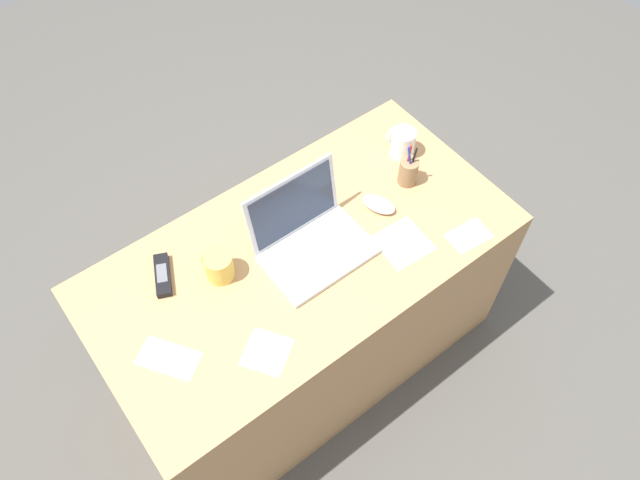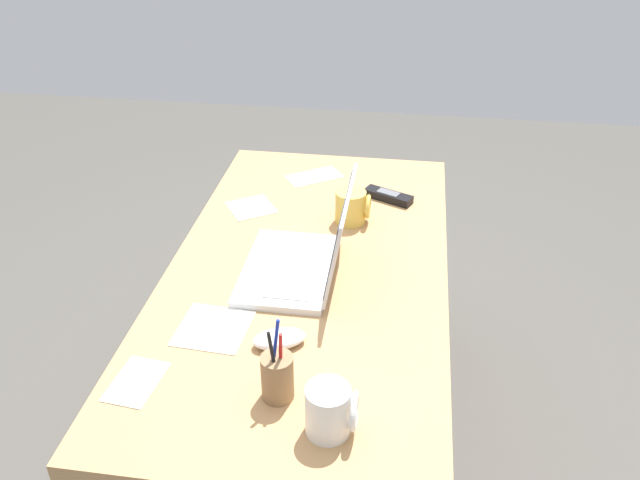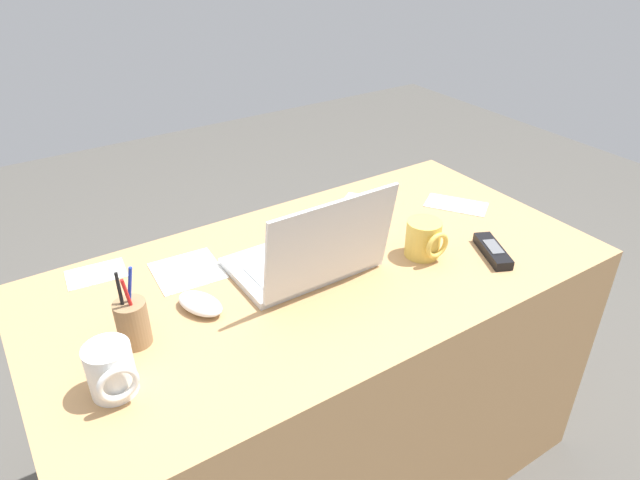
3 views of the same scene
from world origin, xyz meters
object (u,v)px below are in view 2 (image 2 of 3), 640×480
computer_mouse (279,339)px  coffee_mug_white (330,411)px  pen_holder (277,376)px  coffee_mug_tall (352,207)px  cordless_phone (388,196)px  laptop (305,257)px

computer_mouse → coffee_mug_white: size_ratio=1.14×
computer_mouse → pen_holder: pen_holder is taller
coffee_mug_white → pen_holder: bearing=-123.1°
coffee_mug_tall → cordless_phone: coffee_mug_tall is taller
coffee_mug_tall → pen_holder: 0.71m
coffee_mug_tall → pen_holder: size_ratio=0.55×
computer_mouse → laptop: bearing=155.9°
coffee_mug_white → coffee_mug_tall: (-0.78, -0.04, -0.00)m
computer_mouse → cordless_phone: size_ratio=0.76×
coffee_mug_white → coffee_mug_tall: size_ratio=1.04×
computer_mouse → pen_holder: size_ratio=0.65×
laptop → coffee_mug_white: bearing=14.5°
laptop → computer_mouse: (0.27, -0.01, -0.03)m
computer_mouse → cordless_phone: computer_mouse is taller
laptop → pen_holder: (0.42, 0.02, 0.00)m
computer_mouse → cordless_phone: 0.72m
laptop → coffee_mug_white: size_ratio=3.28×
coffee_mug_tall → coffee_mug_white: bearing=3.1°
coffee_mug_tall → laptop: bearing=-17.4°
coffee_mug_white → cordless_phone: (-0.92, 0.05, -0.04)m
coffee_mug_tall → computer_mouse: bearing=-10.1°
coffee_mug_white → pen_holder: 0.13m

